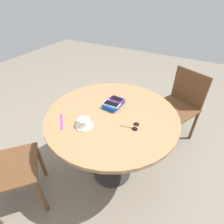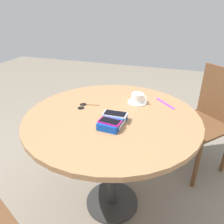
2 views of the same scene
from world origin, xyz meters
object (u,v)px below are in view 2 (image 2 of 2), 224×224
Objects in this scene: coffee_cup at (138,98)px; phone_box at (113,121)px; sunglasses at (83,106)px; chair_near_window at (206,120)px; phone_magenta at (110,121)px; phone_white at (115,114)px; saucer at (137,102)px; lanyard_strap at (165,103)px; round_table at (112,129)px.

phone_box is at bearing 167.76° from coffee_cup.
phone_box is 1.48× the size of sunglasses.
sunglasses is 1.11m from chair_near_window.
chair_near_window is (0.81, -0.60, -0.31)m from phone_box.
chair_near_window is (0.85, -0.60, -0.34)m from phone_magenta.
phone_box is at bearing -122.95° from sunglasses.
phone_white is 1.03m from chair_near_window.
phone_magenta is at bearing 169.36° from saucer.
saucer is 1.00× the size of sunglasses.
coffee_cup is 0.13× the size of chair_near_window.
chair_near_window is (0.76, -0.60, -0.34)m from phone_white.
phone_white reaches higher than lanyard_strap.
round_table is at bearing 154.05° from saucer.
phone_magenta reaches higher than phone_box.
phone_magenta reaches higher than round_table.
phone_box reaches higher than sunglasses.
round_table is 8.14× the size of saucer.
coffee_cup is at bearing -63.26° from sunglasses.
lanyard_strap is at bearing -77.01° from saucer.
round_table is 0.29m from coffee_cup.
coffee_cup is at bearing 103.36° from lanyard_strap.
coffee_cup is 0.38m from sunglasses.
round_table is 5.62× the size of lanyard_strap.
chair_near_window is (0.47, -0.53, -0.30)m from saucer.
chair_near_window reaches higher than phone_magenta.
lanyard_strap is (0.27, -0.30, 0.11)m from round_table.
round_table is at bearing 19.72° from phone_box.
coffee_cup is (0.30, -0.07, -0.01)m from phone_white.
sunglasses is (-0.21, 0.52, 0.00)m from lanyard_strap.
lanyard_strap is (0.43, -0.26, -0.04)m from phone_magenta.
phone_box is at bearing 143.52° from chair_near_window.
saucer is 0.76m from chair_near_window.
lanyard_strap is (0.04, -0.19, -0.00)m from saucer.
saucer is (0.39, -0.07, -0.04)m from phone_magenta.
sunglasses is 0.14× the size of chair_near_window.
phone_box is 0.35m from coffee_cup.
saucer is at bearing 131.56° from chair_near_window.
lanyard_strap is at bearing -47.65° from round_table.
round_table is at bearing 132.35° from lanyard_strap.
chair_near_window is at bearing -48.44° from saucer.
phone_magenta is at bearing 168.96° from coffee_cup.
chair_near_window is (0.42, -0.34, -0.29)m from lanyard_strap.
sunglasses is at bearing 75.32° from round_table.
chair_near_window reaches higher than sunglasses.
phone_white is at bearing 166.04° from coffee_cup.
sunglasses is (0.17, 0.26, -0.02)m from phone_box.
coffee_cup is at bearing -104.54° from saucer.
phone_box is 1.05m from chair_near_window.
coffee_cup reaches higher than saucer.
phone_box reaches higher than lanyard_strap.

